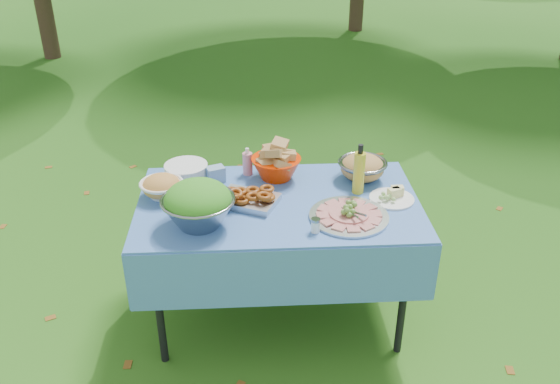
% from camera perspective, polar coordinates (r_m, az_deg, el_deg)
% --- Properties ---
extents(ground, '(80.00, 80.00, 0.00)m').
position_cam_1_polar(ground, '(3.51, -0.10, -11.76)').
color(ground, black).
rests_on(ground, ground).
extents(picnic_table, '(1.46, 0.86, 0.76)m').
position_cam_1_polar(picnic_table, '(3.28, -0.11, -6.70)').
color(picnic_table, '#7AC4EC').
rests_on(picnic_table, ground).
extents(salad_bowl, '(0.40, 0.40, 0.23)m').
position_cam_1_polar(salad_bowl, '(2.85, -7.88, -1.16)').
color(salad_bowl, gray).
rests_on(salad_bowl, picnic_table).
extents(pasta_bowl_white, '(0.26, 0.26, 0.12)m').
position_cam_1_polar(pasta_bowl_white, '(3.16, -11.33, 0.57)').
color(pasta_bowl_white, white).
rests_on(pasta_bowl_white, picnic_table).
extents(plate_stack, '(0.28, 0.28, 0.09)m').
position_cam_1_polar(plate_stack, '(3.32, -9.01, 1.95)').
color(plate_stack, white).
rests_on(plate_stack, picnic_table).
extents(wipes_box, '(0.11, 0.10, 0.09)m').
position_cam_1_polar(wipes_box, '(3.27, -6.21, 1.70)').
color(wipes_box, '#7DA2CB').
rests_on(wipes_box, picnic_table).
extents(sanitizer_bottle, '(0.07, 0.07, 0.16)m').
position_cam_1_polar(sanitizer_bottle, '(3.32, -3.14, 2.97)').
color(sanitizer_bottle, pink).
rests_on(sanitizer_bottle, picnic_table).
extents(bread_bowl, '(0.32, 0.32, 0.18)m').
position_cam_1_polar(bread_bowl, '(3.27, -0.36, 2.84)').
color(bread_bowl, '#E92D00').
rests_on(bread_bowl, picnic_table).
extents(pasta_bowl_steel, '(0.28, 0.28, 0.14)m').
position_cam_1_polar(pasta_bowl_steel, '(3.30, 7.94, 2.40)').
color(pasta_bowl_steel, gray).
rests_on(pasta_bowl_steel, picnic_table).
extents(fried_tray, '(0.36, 0.31, 0.07)m').
position_cam_1_polar(fried_tray, '(3.05, -3.10, -0.50)').
color(fried_tray, '#BABBBF').
rests_on(fried_tray, picnic_table).
extents(charcuterie_platter, '(0.48, 0.48, 0.09)m').
position_cam_1_polar(charcuterie_platter, '(2.93, 6.69, -1.70)').
color(charcuterie_platter, silver).
rests_on(charcuterie_platter, picnic_table).
extents(oil_bottle, '(0.07, 0.07, 0.28)m').
position_cam_1_polar(oil_bottle, '(3.13, 7.63, 2.22)').
color(oil_bottle, gold).
rests_on(oil_bottle, picnic_table).
extents(cheese_plate, '(0.24, 0.24, 0.06)m').
position_cam_1_polar(cheese_plate, '(3.13, 10.74, -0.22)').
color(cheese_plate, white).
rests_on(cheese_plate, picnic_table).
extents(shaker, '(0.06, 0.06, 0.07)m').
position_cam_1_polar(shaker, '(2.81, 3.44, -3.22)').
color(shaker, white).
rests_on(shaker, picnic_table).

